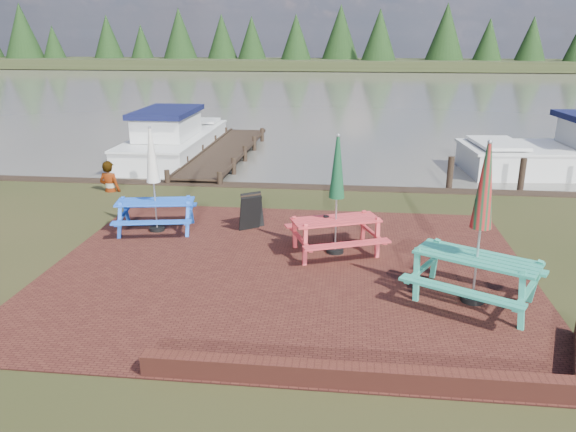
% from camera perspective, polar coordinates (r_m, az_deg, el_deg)
% --- Properties ---
extents(ground, '(120.00, 120.00, 0.00)m').
position_cam_1_polar(ground, '(9.78, -0.71, -7.76)').
color(ground, black).
rests_on(ground, ground).
extents(paving, '(9.00, 7.50, 0.02)m').
position_cam_1_polar(paving, '(10.68, -0.04, -5.39)').
color(paving, '#391712').
rests_on(paving, ground).
extents(brick_wall, '(6.21, 1.79, 0.30)m').
position_cam_1_polar(brick_wall, '(7.61, 13.72, -15.22)').
color(brick_wall, '#4C1E16').
rests_on(brick_wall, ground).
extents(water, '(120.00, 60.00, 0.02)m').
position_cam_1_polar(water, '(45.95, 5.17, 12.66)').
color(water, '#4C4A41').
rests_on(water, ground).
extents(far_treeline, '(120.00, 10.00, 8.10)m').
position_cam_1_polar(far_treeline, '(74.75, 5.87, 17.22)').
color(far_treeline, black).
rests_on(far_treeline, ground).
extents(picnic_table_teal, '(2.53, 2.44, 2.69)m').
position_cam_1_polar(picnic_table_teal, '(9.57, 18.73, -3.23)').
color(picnic_table_teal, '#28846C').
rests_on(picnic_table_teal, ground).
extents(picnic_table_red, '(2.18, 2.07, 2.41)m').
position_cam_1_polar(picnic_table_red, '(11.20, 4.91, 0.24)').
color(picnic_table_red, '#B72E34').
rests_on(picnic_table_red, ground).
extents(picnic_table_blue, '(1.93, 1.78, 2.35)m').
position_cam_1_polar(picnic_table_blue, '(12.80, -13.38, 1.97)').
color(picnic_table_blue, blue).
rests_on(picnic_table_blue, ground).
extents(chalkboard, '(0.52, 0.72, 0.81)m').
position_cam_1_polar(chalkboard, '(12.74, -3.74, 0.45)').
color(chalkboard, black).
rests_on(chalkboard, ground).
extents(jetty, '(1.76, 9.08, 1.00)m').
position_cam_1_polar(jetty, '(20.95, -6.42, 6.53)').
color(jetty, black).
rests_on(jetty, ground).
extents(boat_jetty, '(2.50, 7.14, 2.07)m').
position_cam_1_polar(boat_jetty, '(21.60, -11.48, 7.45)').
color(boat_jetty, beige).
rests_on(boat_jetty, ground).
extents(person, '(0.70, 0.52, 1.73)m').
position_cam_1_polar(person, '(16.50, -17.87, 5.30)').
color(person, gray).
rests_on(person, ground).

